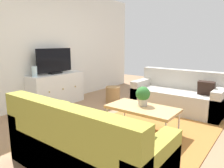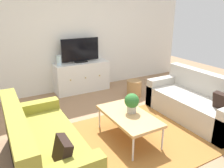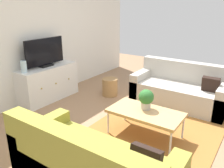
{
  "view_description": "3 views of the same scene",
  "coord_description": "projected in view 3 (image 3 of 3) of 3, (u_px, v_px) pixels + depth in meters",
  "views": [
    {
      "loc": [
        -2.9,
        -1.64,
        1.42
      ],
      "look_at": [
        0.0,
        0.58,
        0.7
      ],
      "focal_mm": 33.87,
      "sensor_mm": 36.0,
      "label": 1
    },
    {
      "loc": [
        -1.8,
        -2.63,
        1.98
      ],
      "look_at": [
        0.0,
        0.58,
        0.7
      ],
      "focal_mm": 35.62,
      "sensor_mm": 36.0,
      "label": 2
    },
    {
      "loc": [
        -2.95,
        -1.44,
        1.95
      ],
      "look_at": [
        0.0,
        0.58,
        0.7
      ],
      "focal_mm": 37.24,
      "sensor_mm": 36.0,
      "label": 3
    }
  ],
  "objects": [
    {
      "name": "ground_plane",
      "position": [
        142.0,
        132.0,
        3.7
      ],
      "size": [
        10.0,
        10.0,
        0.0
      ],
      "primitive_type": "plane",
      "color": "#997251"
    },
    {
      "name": "tv_console",
      "position": [
        49.0,
        83.0,
        4.87
      ],
      "size": [
        1.31,
        0.47,
        0.72
      ],
      "color": "white",
      "rests_on": "ground_plane"
    },
    {
      "name": "coffee_table",
      "position": [
        145.0,
        113.0,
        3.47
      ],
      "size": [
        0.59,
        1.09,
        0.42
      ],
      "color": "tan",
      "rests_on": "ground_plane"
    },
    {
      "name": "wicker_basket",
      "position": [
        110.0,
        87.0,
        5.13
      ],
      "size": [
        0.34,
        0.34,
        0.39
      ],
      "primitive_type": "cylinder",
      "color": "#9E7547",
      "rests_on": "ground_plane"
    },
    {
      "name": "glass_vase",
      "position": [
        24.0,
        67.0,
        4.3
      ],
      "size": [
        0.11,
        0.11,
        0.22
      ],
      "primitive_type": "cylinder",
      "color": "silver",
      "rests_on": "tv_console"
    },
    {
      "name": "couch_right_side",
      "position": [
        180.0,
        90.0,
        4.67
      ],
      "size": [
        0.81,
        1.82,
        0.84
      ],
      "color": "#B2ADA3",
      "rests_on": "ground_plane"
    },
    {
      "name": "wall_back",
      "position": [
        31.0,
        35.0,
        4.62
      ],
      "size": [
        6.4,
        0.12,
        2.7
      ],
      "primitive_type": "cube",
      "color": "silver",
      "rests_on": "ground_plane"
    },
    {
      "name": "potted_plant",
      "position": [
        146.0,
        99.0,
        3.48
      ],
      "size": [
        0.23,
        0.23,
        0.31
      ],
      "color": "#B7B2A8",
      "rests_on": "coffee_table"
    },
    {
      "name": "flat_screen_tv",
      "position": [
        45.0,
        53.0,
        4.67
      ],
      "size": [
        0.92,
        0.16,
        0.57
      ],
      "color": "black",
      "rests_on": "tv_console"
    },
    {
      "name": "area_rug",
      "position": [
        151.0,
        135.0,
        3.62
      ],
      "size": [
        2.5,
        1.9,
        0.01
      ],
      "primitive_type": "cube",
      "color": "#9E662D",
      "rests_on": "ground_plane"
    }
  ]
}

